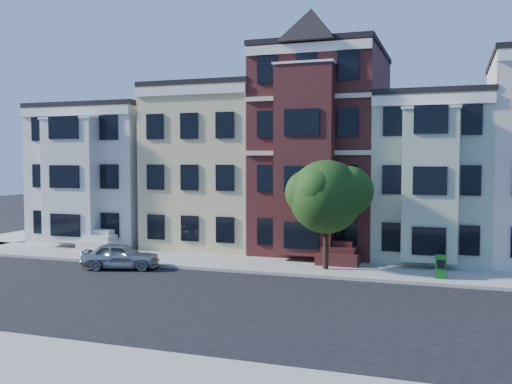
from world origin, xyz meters
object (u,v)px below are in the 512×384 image
at_px(street_tree, 326,202).
at_px(parked_car, 121,256).
at_px(newspaper_box, 441,267).
at_px(fire_hydrant, 107,252).

distance_m(street_tree, parked_car, 10.90).
bearing_deg(parked_car, newspaper_box, -99.12).
distance_m(street_tree, newspaper_box, 6.21).
distance_m(newspaper_box, fire_hydrant, 17.76).
bearing_deg(street_tree, fire_hydrant, -176.56).
bearing_deg(street_tree, parked_car, -165.36).
bearing_deg(fire_hydrant, parked_car, -42.83).
distance_m(parked_car, newspaper_box, 15.83).
xyz_separation_m(parked_car, fire_hydrant, (-2.07, 1.92, -0.22)).
xyz_separation_m(parked_car, newspaper_box, (15.68, 2.15, 0.01)).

